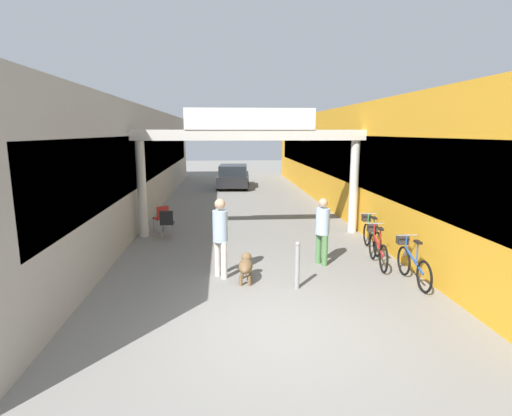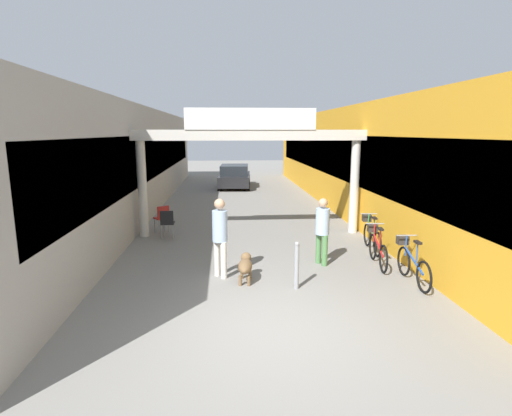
{
  "view_description": "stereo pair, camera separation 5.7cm",
  "coord_description": "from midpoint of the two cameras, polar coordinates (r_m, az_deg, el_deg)",
  "views": [
    {
      "loc": [
        -0.82,
        -6.13,
        3.24
      ],
      "look_at": [
        0.0,
        3.98,
        1.3
      ],
      "focal_mm": 28.0,
      "sensor_mm": 36.0,
      "label": 1
    },
    {
      "loc": [
        -0.77,
        -6.13,
        3.24
      ],
      "look_at": [
        0.0,
        3.98,
        1.3
      ],
      "focal_mm": 28.0,
      "sensor_mm": 36.0,
      "label": 2
    }
  ],
  "objects": [
    {
      "name": "ground_plane",
      "position": [
        6.98,
        2.52,
        -16.84
      ],
      "size": [
        80.0,
        80.0,
        0.0
      ],
      "primitive_type": "plane",
      "color": "gray"
    },
    {
      "name": "storefront_left",
      "position": [
        17.7,
        -18.82,
        6.49
      ],
      "size": [
        3.0,
        26.0,
        4.16
      ],
      "color": "#9E9993",
      "rests_on": "ground_plane"
    },
    {
      "name": "storefront_right",
      "position": [
        18.15,
        14.39,
        6.82
      ],
      "size": [
        3.0,
        26.0,
        4.16
      ],
      "color": "gold",
      "rests_on": "ground_plane"
    },
    {
      "name": "arcade_sign_gateway",
      "position": [
        12.44,
        -1.0,
        8.69
      ],
      "size": [
        7.4,
        0.47,
        3.94
      ],
      "color": "beige",
      "rests_on": "ground_plane"
    },
    {
      "name": "pedestrian_with_dog",
      "position": [
        8.93,
        -5.3,
        -3.5
      ],
      "size": [
        0.48,
        0.48,
        1.8
      ],
      "color": "silver",
      "rests_on": "ground_plane"
    },
    {
      "name": "pedestrian_companion",
      "position": [
        9.9,
        9.31,
        -2.71
      ],
      "size": [
        0.45,
        0.45,
        1.66
      ],
      "color": "#4C7F47",
      "rests_on": "ground_plane"
    },
    {
      "name": "dog_on_leash",
      "position": [
        8.84,
        -1.65,
        -8.18
      ],
      "size": [
        0.39,
        0.81,
        0.58
      ],
      "color": "brown",
      "rests_on": "ground_plane"
    },
    {
      "name": "bicycle_blue_nearest",
      "position": [
        9.43,
        21.17,
        -7.22
      ],
      "size": [
        0.46,
        1.69,
        0.98
      ],
      "color": "black",
      "rests_on": "ground_plane"
    },
    {
      "name": "bicycle_red_second",
      "position": [
        10.36,
        16.74,
        -5.35
      ],
      "size": [
        0.46,
        1.68,
        0.98
      ],
      "color": "black",
      "rests_on": "ground_plane"
    },
    {
      "name": "bicycle_green_third",
      "position": [
        11.55,
        15.95,
        -3.64
      ],
      "size": [
        0.46,
        1.69,
        0.98
      ],
      "color": "black",
      "rests_on": "ground_plane"
    },
    {
      "name": "bollard_post_metal",
      "position": [
        8.42,
        5.71,
        -8.09
      ],
      "size": [
        0.1,
        0.1,
        1.02
      ],
      "color": "gray",
      "rests_on": "ground_plane"
    },
    {
      "name": "cafe_chair_black_nearer",
      "position": [
        12.52,
        -12.73,
        -1.9
      ],
      "size": [
        0.4,
        0.4,
        0.89
      ],
      "color": "gray",
      "rests_on": "ground_plane"
    },
    {
      "name": "cafe_chair_red_farther",
      "position": [
        13.31,
        -13.46,
        -1.18
      ],
      "size": [
        0.55,
        0.55,
        0.89
      ],
      "color": "gray",
      "rests_on": "ground_plane"
    },
    {
      "name": "parked_car_black",
      "position": [
        23.71,
        -3.32,
        4.52
      ],
      "size": [
        2.02,
        4.11,
        1.33
      ],
      "color": "black",
      "rests_on": "ground_plane"
    }
  ]
}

